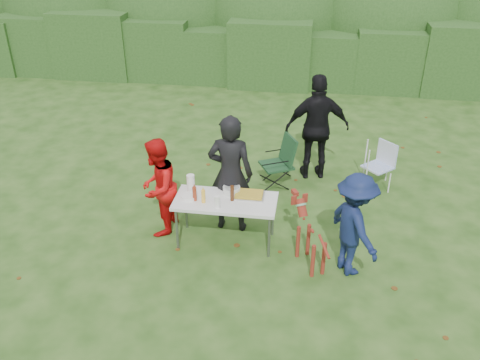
# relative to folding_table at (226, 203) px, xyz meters

# --- Properties ---
(ground) EXTENTS (80.00, 80.00, 0.00)m
(ground) POSITION_rel_folding_table_xyz_m (-0.09, -0.29, -0.69)
(ground) COLOR #1E4211
(hedge_row) EXTENTS (22.00, 1.40, 1.70)m
(hedge_row) POSITION_rel_folding_table_xyz_m (-0.09, 7.71, 0.16)
(hedge_row) COLOR #23471C
(hedge_row) RESTS_ON ground
(shrub_backdrop) EXTENTS (20.00, 2.60, 3.20)m
(shrub_backdrop) POSITION_rel_folding_table_xyz_m (-0.09, 9.31, 0.91)
(shrub_backdrop) COLOR #3D6628
(shrub_backdrop) RESTS_ON ground
(folding_table) EXTENTS (1.50, 0.70, 0.74)m
(folding_table) POSITION_rel_folding_table_xyz_m (0.00, 0.00, 0.00)
(folding_table) COLOR silver
(folding_table) RESTS_ON ground
(person_cook) EXTENTS (0.71, 0.48, 1.90)m
(person_cook) POSITION_rel_folding_table_xyz_m (0.01, 0.41, 0.26)
(person_cook) COLOR black
(person_cook) RESTS_ON ground
(person_red_jacket) EXTENTS (0.64, 0.80, 1.55)m
(person_red_jacket) POSITION_rel_folding_table_xyz_m (-1.06, 0.14, 0.09)
(person_red_jacket) COLOR red
(person_red_jacket) RESTS_ON ground
(person_black_puffy) EXTENTS (1.22, 0.70, 1.97)m
(person_black_puffy) POSITION_rel_folding_table_xyz_m (1.27, 2.32, 0.30)
(person_black_puffy) COLOR black
(person_black_puffy) RESTS_ON ground
(child) EXTENTS (0.98, 1.13, 1.51)m
(child) POSITION_rel_folding_table_xyz_m (1.83, -0.41, 0.07)
(child) COLOR #121D46
(child) RESTS_ON ground
(dog) EXTENTS (0.78, 1.01, 0.89)m
(dog) POSITION_rel_folding_table_xyz_m (1.28, -0.38, -0.24)
(dog) COLOR maroon
(dog) RESTS_ON ground
(camping_chair) EXTENTS (0.80, 0.80, 0.95)m
(camping_chair) POSITION_rel_folding_table_xyz_m (0.60, 1.83, -0.21)
(camping_chair) COLOR #1A3F21
(camping_chair) RESTS_ON ground
(lawn_chair) EXTENTS (0.69, 0.69, 0.83)m
(lawn_chair) POSITION_rel_folding_table_xyz_m (2.40, 2.11, -0.27)
(lawn_chair) COLOR #567CD1
(lawn_chair) RESTS_ON ground
(food_tray) EXTENTS (0.45, 0.30, 0.02)m
(food_tray) POSITION_rel_folding_table_xyz_m (0.33, 0.16, 0.06)
(food_tray) COLOR #B7B7BA
(food_tray) RESTS_ON folding_table
(focaccia_bread) EXTENTS (0.40, 0.26, 0.04)m
(focaccia_bread) POSITION_rel_folding_table_xyz_m (0.33, 0.16, 0.09)
(focaccia_bread) COLOR gold
(focaccia_bread) RESTS_ON food_tray
(mustard_bottle) EXTENTS (0.06, 0.06, 0.20)m
(mustard_bottle) POSITION_rel_folding_table_xyz_m (-0.30, -0.11, 0.15)
(mustard_bottle) COLOR yellow
(mustard_bottle) RESTS_ON folding_table
(ketchup_bottle) EXTENTS (0.06, 0.06, 0.22)m
(ketchup_bottle) POSITION_rel_folding_table_xyz_m (-0.44, -0.08, 0.16)
(ketchup_bottle) COLOR maroon
(ketchup_bottle) RESTS_ON folding_table
(beer_bottle) EXTENTS (0.06, 0.06, 0.24)m
(beer_bottle) POSITION_rel_folding_table_xyz_m (0.10, 0.00, 0.17)
(beer_bottle) COLOR #47230F
(beer_bottle) RESTS_ON folding_table
(paper_towel_roll) EXTENTS (0.12, 0.12, 0.26)m
(paper_towel_roll) POSITION_rel_folding_table_xyz_m (-0.56, 0.19, 0.18)
(paper_towel_roll) COLOR white
(paper_towel_roll) RESTS_ON folding_table
(cup_stack) EXTENTS (0.08, 0.08, 0.18)m
(cup_stack) POSITION_rel_folding_table_xyz_m (-0.08, -0.21, 0.14)
(cup_stack) COLOR white
(cup_stack) RESTS_ON folding_table
(pasta_bowl) EXTENTS (0.26, 0.26, 0.10)m
(pasta_bowl) POSITION_rel_folding_table_xyz_m (0.05, 0.22, 0.10)
(pasta_bowl) COLOR silver
(pasta_bowl) RESTS_ON folding_table
(plate_stack) EXTENTS (0.24, 0.24, 0.05)m
(plate_stack) POSITION_rel_folding_table_xyz_m (-0.53, -0.03, 0.08)
(plate_stack) COLOR white
(plate_stack) RESTS_ON folding_table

